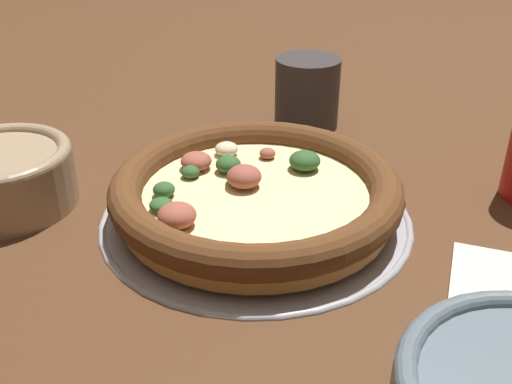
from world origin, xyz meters
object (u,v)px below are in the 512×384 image
pizza_tray (256,215)px  drinking_cup (307,93)px  bowl_near (2,175)px  pizza (255,192)px

pizza_tray → drinking_cup: (-0.09, 0.21, 0.04)m
bowl_near → pizza_tray: bearing=31.4°
pizza_tray → drinking_cup: size_ratio=3.37×
pizza → bowl_near: 0.24m
pizza_tray → bowl_near: (-0.21, -0.13, 0.03)m
pizza_tray → bowl_near: size_ratio=2.14×
pizza_tray → drinking_cup: bearing=111.8°
pizza → pizza_tray: bearing=12.6°
pizza → drinking_cup: (-0.08, 0.21, 0.02)m
pizza → drinking_cup: drinking_cup is taller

